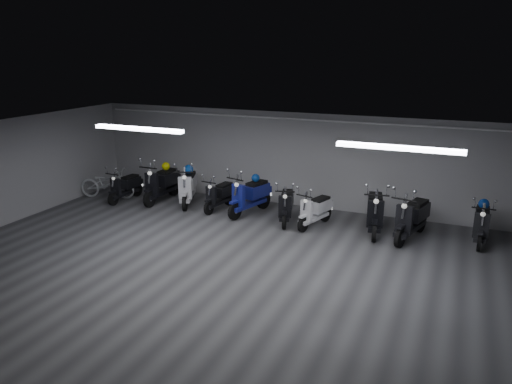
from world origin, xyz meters
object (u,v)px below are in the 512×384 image
at_px(scooter_4, 250,190).
at_px(helmet_1, 189,169).
at_px(scooter_8, 412,211).
at_px(scooter_7, 375,205).
at_px(scooter_6, 315,205).
at_px(helmet_3, 166,166).
at_px(scooter_5, 286,200).
at_px(bicycle, 107,180).
at_px(scooter_2, 188,181).
at_px(scooter_9, 482,218).
at_px(helmet_0, 484,204).
at_px(scooter_0, 125,182).
at_px(scooter_1, 161,178).
at_px(helmet_4, 256,178).
at_px(scooter_3, 219,190).

distance_m(scooter_4, helmet_1, 2.24).
bearing_deg(scooter_8, scooter_7, -172.90).
xyz_separation_m(scooter_6, helmet_3, (-5.02, 0.63, 0.46)).
bearing_deg(scooter_7, scooter_4, 168.08).
distance_m(scooter_6, helmet_1, 4.28).
height_order(scooter_4, scooter_6, scooter_4).
height_order(scooter_5, scooter_7, scooter_7).
relative_size(scooter_6, bicycle, 0.91).
distance_m(scooter_2, scooter_9, 8.15).
distance_m(scooter_4, scooter_7, 3.55).
distance_m(helmet_0, helmet_3, 9.07).
bearing_deg(scooter_0, scooter_1, 24.59).
distance_m(scooter_4, scooter_5, 1.22).
bearing_deg(scooter_2, helmet_3, 143.26).
relative_size(scooter_4, scooter_6, 1.20).
bearing_deg(scooter_1, scooter_0, -159.43).
relative_size(scooter_8, bicycle, 1.12).
xyz_separation_m(scooter_8, helmet_1, (-6.67, 0.60, 0.30)).
height_order(scooter_4, helmet_4, scooter_4).
xyz_separation_m(scooter_9, helmet_1, (-8.25, 0.16, 0.39)).
distance_m(scooter_2, scooter_5, 3.30).
bearing_deg(scooter_1, scooter_6, -3.67).
distance_m(scooter_1, helmet_4, 3.10).
bearing_deg(bicycle, scooter_8, -103.51).
height_order(scooter_8, helmet_4, scooter_8).
bearing_deg(scooter_4, scooter_0, -159.44).
height_order(scooter_1, scooter_3, scooter_1).
bearing_deg(scooter_0, scooter_8, 4.88).
height_order(scooter_0, helmet_0, scooter_0).
bearing_deg(scooter_7, scooter_5, 172.69).
bearing_deg(scooter_3, scooter_8, 4.54).
xyz_separation_m(bicycle, helmet_0, (10.86, 0.74, 0.35)).
bearing_deg(scooter_6, bicycle, -162.53).
xyz_separation_m(scooter_3, helmet_4, (1.05, 0.26, 0.42)).
bearing_deg(helmet_4, scooter_4, -105.90).
relative_size(scooter_3, scooter_4, 0.82).
distance_m(scooter_2, helmet_3, 1.00).
bearing_deg(scooter_7, scooter_2, 167.67).
bearing_deg(scooter_8, helmet_0, 38.40).
bearing_deg(scooter_5, scooter_0, 166.33).
relative_size(scooter_9, helmet_1, 6.14).
relative_size(scooter_5, scooter_6, 1.06).
bearing_deg(scooter_8, scooter_5, -164.97).
height_order(scooter_4, bicycle, scooter_4).
bearing_deg(scooter_0, scooter_3, 10.44).
bearing_deg(scooter_8, scooter_3, -167.26).
xyz_separation_m(helmet_1, helmet_4, (2.27, -0.10, -0.02)).
relative_size(scooter_2, scooter_5, 1.14).
xyz_separation_m(scooter_3, helmet_1, (-1.22, 0.35, 0.44)).
relative_size(scooter_2, bicycle, 1.09).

